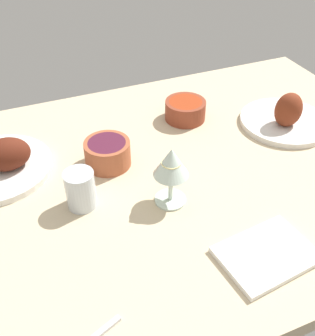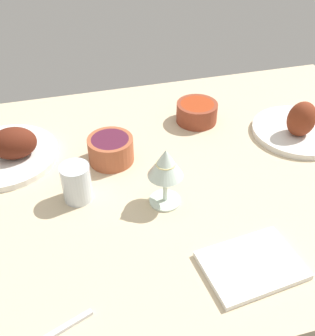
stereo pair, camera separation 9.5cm
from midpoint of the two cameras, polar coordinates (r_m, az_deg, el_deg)
The scene contains 8 objects.
dining_table at distance 97.73cm, azimuth 2.79°, elevation -1.94°, with size 140.00×90.00×4.00cm, color #C6B28E.
plate_near_viewer at distance 104.62cm, azimuth -17.95°, elevation 2.17°, with size 26.59×26.59×9.21cm.
plate_center_main at distance 116.32cm, azimuth 21.57°, elevation 5.29°, with size 24.53×24.53×10.97cm.
bowl_onions at distance 98.89cm, azimuth -3.88°, elevation 2.61°, with size 11.14×11.14×6.39cm.
bowl_sauce at distance 115.28cm, azimuth 7.94°, elevation 7.80°, with size 11.46×11.46×5.55cm.
wine_glass at distance 83.14cm, azimuth 4.43°, elevation 0.14°, with size 7.60×7.60×14.00cm.
water_tumbler at distance 88.25cm, azimuth -8.34°, elevation -2.20°, with size 6.46×6.46×8.80cm, color silver.
folded_napkin at distance 80.18cm, azimuth 16.55°, elevation -13.15°, with size 17.89×12.91×1.20cm, color white.
Camera 2 is at (-19.47, -71.65, 65.72)cm, focal length 43.26 mm.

